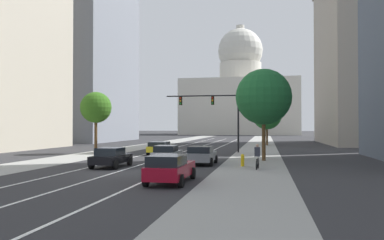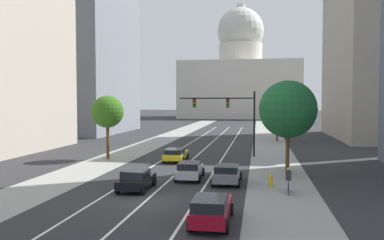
{
  "view_description": "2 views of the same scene",
  "coord_description": "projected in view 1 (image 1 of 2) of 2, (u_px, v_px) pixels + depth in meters",
  "views": [
    {
      "loc": [
        9.35,
        -23.42,
        2.91
      ],
      "look_at": [
        -0.16,
        26.81,
        3.77
      ],
      "focal_mm": 36.56,
      "sensor_mm": 36.0,
      "label": 1
    },
    {
      "loc": [
        6.8,
        -23.47,
        6.15
      ],
      "look_at": [
        0.12,
        16.45,
        4.2
      ],
      "focal_mm": 37.49,
      "sensor_mm": 36.0,
      "label": 2
    }
  ],
  "objects": [
    {
      "name": "car_silver",
      "position": [
        167.0,
        153.0,
        31.46
      ],
      "size": [
        2.11,
        4.41,
        1.4
      ],
      "rotation": [
        0.0,
        0.0,
        1.61
      ],
      "color": "#B2B5BA",
      "rests_on": "ground"
    },
    {
      "name": "office_tower_far_left",
      "position": [
        85.0,
        26.0,
        78.72
      ],
      "size": [
        15.15,
        24.86,
        46.2
      ],
      "color": "gray",
      "rests_on": "ground"
    },
    {
      "name": "car_crimson",
      "position": [
        170.0,
        168.0,
        20.03
      ],
      "size": [
        1.95,
        4.59,
        1.49
      ],
      "rotation": [
        0.0,
        0.0,
        1.57
      ],
      "color": "maroon",
      "rests_on": "ground"
    },
    {
      "name": "car_gray",
      "position": [
        201.0,
        155.0,
        29.78
      ],
      "size": [
        2.06,
        4.11,
        1.42
      ],
      "rotation": [
        0.0,
        0.0,
        1.57
      ],
      "color": "slate",
      "rests_on": "ground"
    },
    {
      "name": "ground_plane",
      "position": [
        208.0,
        144.0,
        64.0
      ],
      "size": [
        400.0,
        400.0,
        0.0
      ],
      "primitive_type": "plane",
      "color": "#2B2B2D"
    },
    {
      "name": "car_black",
      "position": [
        111.0,
        157.0,
        27.8
      ],
      "size": [
        1.98,
        4.06,
        1.41
      ],
      "rotation": [
        0.0,
        0.0,
        1.56
      ],
      "color": "black",
      "rests_on": "ground"
    },
    {
      "name": "cyclist",
      "position": [
        257.0,
        157.0,
        26.63
      ],
      "size": [
        0.38,
        1.7,
        1.72
      ],
      "rotation": [
        0.0,
        0.0,
        1.49
      ],
      "color": "black",
      "rests_on": "ground"
    },
    {
      "name": "sidewalk_right",
      "position": [
        259.0,
        146.0,
        57.52
      ],
      "size": [
        4.78,
        130.0,
        0.01
      ],
      "primitive_type": "cube",
      "color": "gray",
      "rests_on": "ground"
    },
    {
      "name": "capitol_building",
      "position": [
        240.0,
        97.0,
        146.34
      ],
      "size": [
        41.76,
        28.48,
        40.98
      ],
      "color": "beige",
      "rests_on": "ground"
    },
    {
      "name": "lane_stripe_right",
      "position": [
        214.0,
        150.0,
        48.7
      ],
      "size": [
        0.16,
        90.0,
        0.01
      ],
      "primitive_type": "cube",
      "color": "white",
      "rests_on": "ground"
    },
    {
      "name": "lane_stripe_center",
      "position": [
        191.0,
        150.0,
        49.26
      ],
      "size": [
        0.16,
        90.0,
        0.01
      ],
      "primitive_type": "cube",
      "color": "white",
      "rests_on": "ground"
    },
    {
      "name": "lane_stripe_left",
      "position": [
        168.0,
        149.0,
        49.82
      ],
      "size": [
        0.16,
        90.0,
        0.01
      ],
      "primitive_type": "cube",
      "color": "white",
      "rests_on": "ground"
    },
    {
      "name": "car_yellow",
      "position": [
        160.0,
        147.0,
        40.8
      ],
      "size": [
        2.2,
        4.72,
        1.35
      ],
      "rotation": [
        0.0,
        0.0,
        1.59
      ],
      "color": "yellow",
      "rests_on": "ground"
    },
    {
      "name": "traffic_signal_mast",
      "position": [
        216.0,
        108.0,
        44.34
      ],
      "size": [
        8.39,
        0.39,
        7.18
      ],
      "color": "black",
      "rests_on": "ground"
    },
    {
      "name": "office_tower_far_right",
      "position": [
        376.0,
        54.0,
        65.09
      ],
      "size": [
        17.38,
        27.49,
        29.91
      ],
      "color": "#9E9384",
      "rests_on": "ground"
    },
    {
      "name": "street_tree_far_right",
      "position": [
        267.0,
        115.0,
        60.5
      ],
      "size": [
        4.57,
        4.57,
        7.04
      ],
      "color": "#51381E",
      "rests_on": "ground"
    },
    {
      "name": "sidewalk_left",
      "position": [
        150.0,
        145.0,
        60.65
      ],
      "size": [
        4.78,
        130.0,
        0.01
      ],
      "primitive_type": "cube",
      "color": "gray",
      "rests_on": "ground"
    },
    {
      "name": "fire_hydrant",
      "position": [
        243.0,
        160.0,
        28.43
      ],
      "size": [
        0.26,
        0.35,
        0.91
      ],
      "color": "yellow",
      "rests_on": "ground"
    },
    {
      "name": "street_tree_near_left",
      "position": [
        96.0,
        108.0,
        42.62
      ],
      "size": [
        3.4,
        3.4,
        6.7
      ],
      "color": "#51381E",
      "rests_on": "ground"
    },
    {
      "name": "street_tree_mid_right",
      "position": [
        264.0,
        97.0,
        33.34
      ],
      "size": [
        4.78,
        4.78,
        7.84
      ],
      "color": "#51381E",
      "rests_on": "ground"
    }
  ]
}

